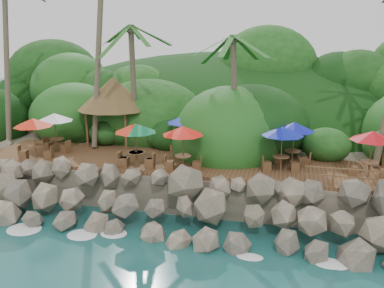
# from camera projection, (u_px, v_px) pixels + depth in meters

# --- Properties ---
(ground) EXTENTS (140.00, 140.00, 0.00)m
(ground) POSITION_uv_depth(u_px,v_px,m) (162.00, 245.00, 18.98)
(ground) COLOR #19514F
(ground) RESTS_ON ground
(land_base) EXTENTS (32.00, 25.20, 2.10)m
(land_base) POSITION_uv_depth(u_px,v_px,m) (220.00, 142.00, 33.75)
(land_base) COLOR gray
(land_base) RESTS_ON ground
(jungle_hill) EXTENTS (44.80, 28.00, 15.40)m
(jungle_hill) POSITION_uv_depth(u_px,v_px,m) (233.00, 134.00, 41.06)
(jungle_hill) COLOR #143811
(jungle_hill) RESTS_ON ground
(seawall) EXTENTS (29.00, 4.00, 2.30)m
(seawall) POSITION_uv_depth(u_px,v_px,m) (173.00, 206.00, 20.57)
(seawall) COLOR gray
(seawall) RESTS_ON ground
(terrace) EXTENTS (26.00, 5.00, 0.20)m
(terrace) POSITION_uv_depth(u_px,v_px,m) (192.00, 163.00, 24.06)
(terrace) COLOR brown
(terrace) RESTS_ON land_base
(jungle_foliage) EXTENTS (44.00, 16.00, 12.00)m
(jungle_foliage) POSITION_uv_depth(u_px,v_px,m) (218.00, 157.00, 33.07)
(jungle_foliage) COLOR #143811
(jungle_foliage) RESTS_ON ground
(foam_line) EXTENTS (25.20, 0.80, 0.06)m
(foam_line) POSITION_uv_depth(u_px,v_px,m) (164.00, 242.00, 19.26)
(foam_line) COLOR white
(foam_line) RESTS_ON ground
(palapa) EXTENTS (4.95, 4.95, 4.60)m
(palapa) POSITION_uv_depth(u_px,v_px,m) (113.00, 93.00, 27.60)
(palapa) COLOR brown
(palapa) RESTS_ON ground
(dining_clusters) EXTENTS (23.52, 5.51, 2.51)m
(dining_clusters) POSITION_uv_depth(u_px,v_px,m) (203.00, 129.00, 23.17)
(dining_clusters) COLOR brown
(dining_clusters) RESTS_ON terrace
(railing) EXTENTS (6.10, 0.10, 1.00)m
(railing) POSITION_uv_depth(u_px,v_px,m) (369.00, 178.00, 19.51)
(railing) COLOR brown
(railing) RESTS_ON terrace
(waiter) EXTENTS (0.77, 0.64, 1.81)m
(waiter) POSITION_uv_depth(u_px,v_px,m) (213.00, 146.00, 24.17)
(waiter) COLOR white
(waiter) RESTS_ON terrace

